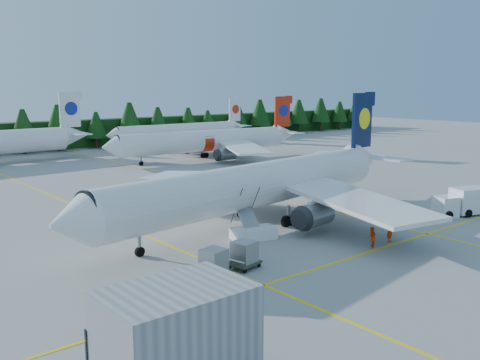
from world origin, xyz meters
TOP-DOWN VIEW (x-y plane):
  - ground at (0.00, 0.00)m, footprint 320.00×320.00m
  - taxi_stripe_a at (-14.00, 20.00)m, footprint 0.25×120.00m
  - taxi_stripe_b at (6.00, 20.00)m, footprint 0.25×120.00m
  - taxi_stripe_cross at (0.00, -6.00)m, footprint 80.00×0.25m
  - treeline_hedge at (0.00, 82.00)m, footprint 220.00×4.00m
  - terminal_building at (-26.00, -14.00)m, footprint 6.00×4.00m
  - airliner_navy at (-4.38, 6.65)m, footprint 42.81×35.01m
  - airliner_red at (19.10, 47.65)m, footprint 39.01×31.97m
  - airliner_far_right at (28.52, 71.47)m, footprint 35.53×4.02m
  - airstairs at (-7.12, 3.16)m, footprint 4.24×5.76m
  - service_truck at (15.22, -4.16)m, footprint 6.23×3.95m
  - uld_pair at (-14.20, -2.57)m, footprint 5.43×2.25m
  - crew_a at (1.32, -5.29)m, footprint 0.84×0.67m
  - crew_b at (-1.30, -5.31)m, footprint 1.07×1.07m
  - crew_c at (18.63, -4.44)m, footprint 0.47×0.66m

SIDE VIEW (x-z plane):
  - ground at x=0.00m, z-range 0.00..0.00m
  - taxi_stripe_a at x=-14.00m, z-range 0.00..0.01m
  - taxi_stripe_b at x=6.00m, z-range 0.00..0.01m
  - taxi_stripe_cross at x=0.00m, z-range 0.00..0.01m
  - airstairs at x=-7.12m, z-range -0.98..2.48m
  - crew_c at x=18.63m, z-range 0.00..1.55m
  - crew_b at x=-1.30m, z-range 0.00..1.75m
  - crew_a at x=1.32m, z-range 0.00..2.02m
  - uld_pair at x=-14.20m, z-range 0.30..2.02m
  - service_truck at x=15.22m, z-range -0.01..2.81m
  - terminal_building at x=-26.00m, z-range 0.00..5.20m
  - treeline_hedge at x=0.00m, z-range 0.00..6.00m
  - airliner_far_right at x=28.52m, z-range -1.93..8.41m
  - airliner_red at x=19.10m, z-range -2.26..9.08m
  - airliner_navy at x=-4.38m, z-range -2.49..9.99m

